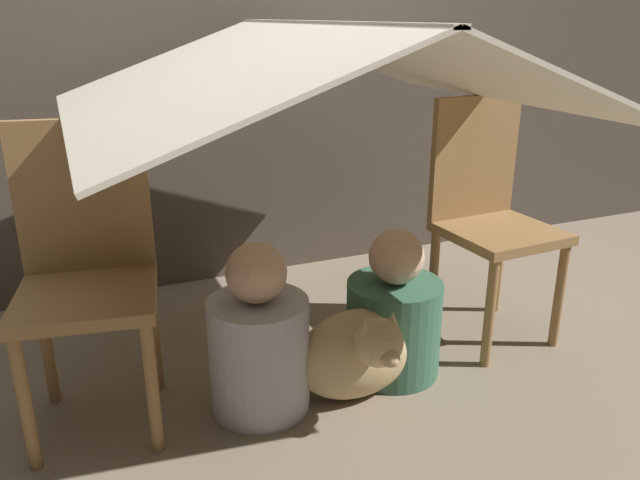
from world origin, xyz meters
name	(u,v)px	position (x,y,z in m)	size (l,w,h in m)	color
ground_plane	(341,400)	(0.00, 0.00, 0.00)	(8.80, 8.80, 0.00)	gray
chair_left	(86,266)	(-0.71, 0.25, 0.49)	(0.44, 0.44, 0.90)	olive
chair_right	(488,210)	(0.72, 0.25, 0.49)	(0.40, 0.40, 0.90)	olive
sheet_canopy	(320,68)	(0.00, 0.18, 1.03)	(1.44, 1.39, 0.27)	silver
person_front	(259,343)	(-0.25, 0.08, 0.23)	(0.31, 0.31, 0.55)	#B2B2B7
person_second	(394,317)	(0.24, 0.10, 0.21)	(0.32, 0.32, 0.52)	#38664C
dog	(358,352)	(0.06, 0.00, 0.17)	(0.40, 0.36, 0.36)	tan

